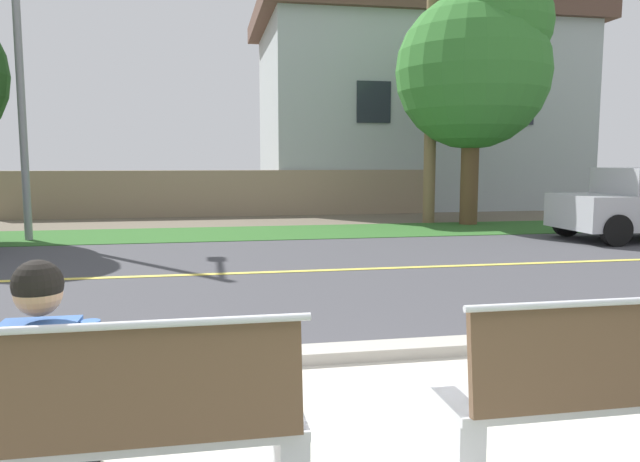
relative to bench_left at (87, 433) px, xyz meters
The scene contains 12 objects.
ground_plane 7.91m from the bench_left, 79.95° to the left, with size 140.00×140.00×0.00m, color #665B4C.
curb_edge 2.57m from the bench_left, 57.06° to the left, with size 44.00×0.30×0.11m, color #ADA89E.
street_asphalt 6.44m from the bench_left, 77.61° to the left, with size 52.00×8.00×0.01m, color #424247.
road_centre_line 6.44m from the bench_left, 77.61° to the left, with size 48.00×0.14×0.01m, color #E0CC4C.
far_verge_grass 11.46m from the bench_left, 83.09° to the left, with size 48.00×2.80×0.02m, color #2D6026.
bench_left is the anchor object (origin of this frame).
bench_right 2.76m from the bench_left, ahead, with size 2.02×0.48×1.01m.
seated_person_blue 0.34m from the bench_left, 138.40° to the left, with size 0.52×0.68×1.25m.
streetlamp 12.15m from the bench_left, 105.87° to the left, with size 0.24×2.10×7.10m.
shade_tree_centre 14.85m from the bench_left, 58.35° to the left, with size 3.97×3.97×6.56m.
garden_wall 16.09m from the bench_left, 86.18° to the left, with size 13.00×0.36×1.40m, color gray.
house_across_street 21.18m from the bench_left, 66.72° to the left, with size 11.87×6.91×7.01m.
Camera 1 is at (-0.82, -2.55, 1.69)m, focal length 34.09 mm.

